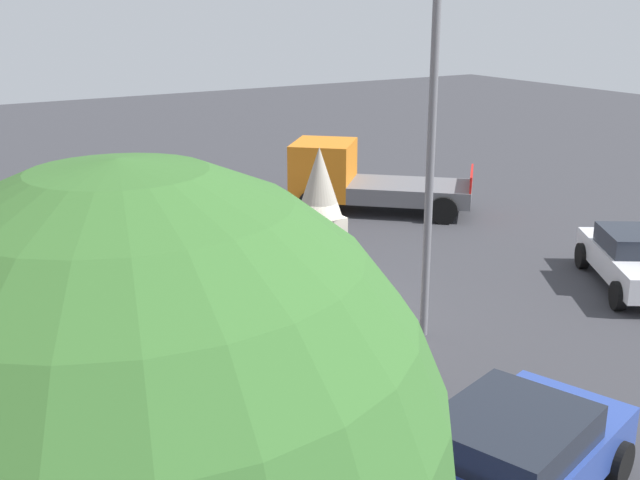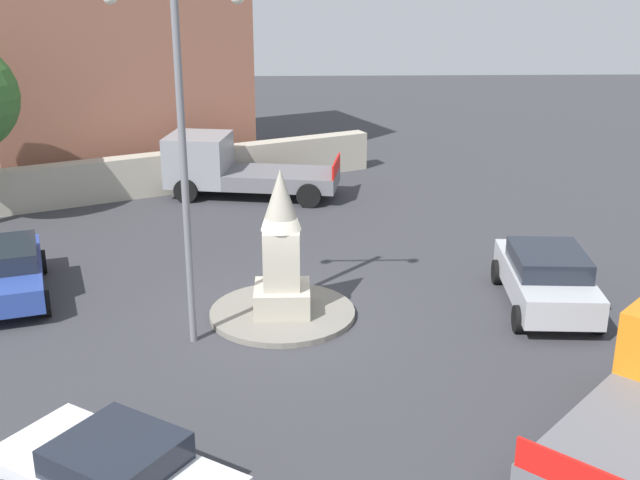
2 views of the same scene
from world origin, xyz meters
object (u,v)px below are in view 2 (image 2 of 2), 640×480
at_px(truck_grey_near_island, 231,167).
at_px(car_white_passing, 115,476).
at_px(corner_building, 107,28).
at_px(streetlamp, 182,133).
at_px(car_blue_waiting, 3,270).
at_px(monument, 281,250).
at_px(car_silver_approaching, 546,277).

bearing_deg(truck_grey_near_island, car_white_passing, -91.58).
relative_size(truck_grey_near_island, corner_building, 0.57).
distance_m(streetlamp, truck_grey_near_island, 12.16).
xyz_separation_m(streetlamp, car_blue_waiting, (-5.03, 2.57, -4.03)).
distance_m(car_white_passing, truck_grey_near_island, 17.57).
relative_size(car_blue_waiting, car_white_passing, 1.06).
relative_size(car_blue_waiting, corner_building, 0.42).
relative_size(streetlamp, truck_grey_near_island, 1.26).
bearing_deg(car_white_passing, truck_grey_near_island, 88.42).
xyz_separation_m(monument, streetlamp, (-1.99, -1.26, 3.07)).
height_order(car_white_passing, corner_building, corner_building).
bearing_deg(car_silver_approaching, monument, -176.90).
relative_size(monument, corner_building, 0.32).
height_order(streetlamp, truck_grey_near_island, streetlamp).
xyz_separation_m(streetlamp, truck_grey_near_island, (0.01, 11.57, -3.73)).
distance_m(truck_grey_near_island, corner_building, 7.99).
xyz_separation_m(streetlamp, car_white_passing, (-0.47, -5.99, -4.06)).
bearing_deg(streetlamp, car_silver_approaching, 10.79).
bearing_deg(car_blue_waiting, car_white_passing, -61.96).
bearing_deg(truck_grey_near_island, car_silver_approaching, -49.76).
bearing_deg(car_blue_waiting, car_silver_approaching, -4.08).
xyz_separation_m(monument, truck_grey_near_island, (-1.97, 10.31, -0.66)).
distance_m(monument, streetlamp, 3.87).
distance_m(car_silver_approaching, car_white_passing, 11.72).
bearing_deg(car_blue_waiting, corner_building, 89.54).
bearing_deg(monument, truck_grey_near_island, 100.84).
distance_m(streetlamp, car_silver_approaching, 9.47).
height_order(streetlamp, corner_building, corner_building).
bearing_deg(car_silver_approaching, car_white_passing, -139.56).
distance_m(monument, car_blue_waiting, 7.21).
height_order(streetlamp, car_white_passing, streetlamp).
relative_size(car_silver_approaching, corner_building, 0.39).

